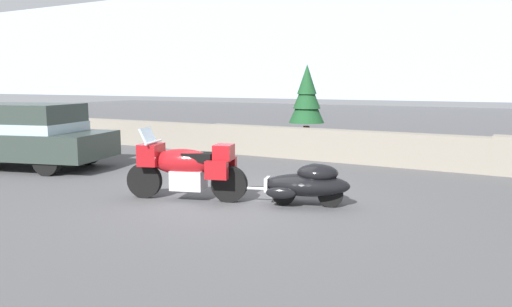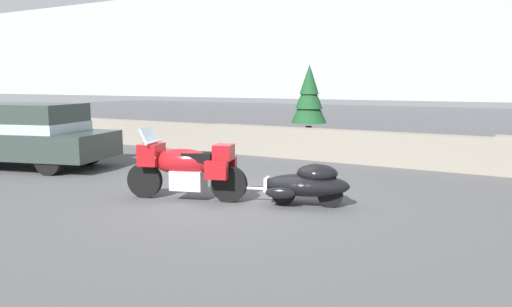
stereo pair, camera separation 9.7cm
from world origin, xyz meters
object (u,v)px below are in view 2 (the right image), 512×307
at_px(suv_at_left_edge, 22,134).
at_px(pine_tree_secondary, 309,97).
at_px(touring_motorcycle, 186,167).
at_px(car_shaped_trailer, 307,183).

height_order(suv_at_left_edge, pine_tree_secondary, pine_tree_secondary).
bearing_deg(pine_tree_secondary, touring_motorcycle, -83.31).
xyz_separation_m(car_shaped_trailer, pine_tree_secondary, (-3.01, 6.68, 1.30)).
height_order(touring_motorcycle, pine_tree_secondary, pine_tree_secondary).
relative_size(touring_motorcycle, suv_at_left_edge, 0.44).
distance_m(suv_at_left_edge, pine_tree_secondary, 8.34).
bearing_deg(pine_tree_secondary, car_shaped_trailer, -65.76).
relative_size(touring_motorcycle, pine_tree_secondary, 0.82).
bearing_deg(touring_motorcycle, car_shaped_trailer, 17.68).
height_order(touring_motorcycle, car_shaped_trailer, touring_motorcycle).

